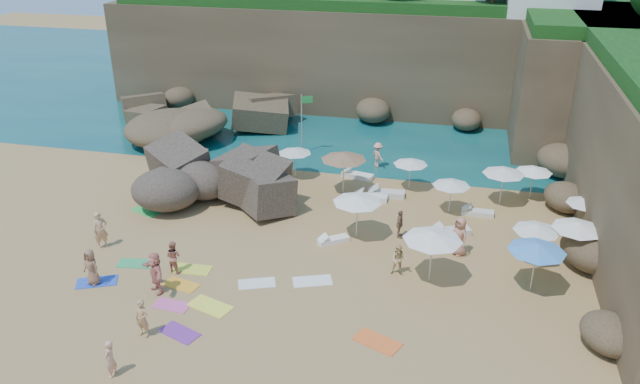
% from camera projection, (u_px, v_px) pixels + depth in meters
% --- Properties ---
extents(ground, '(120.00, 120.00, 0.00)m').
position_uv_depth(ground, '(266.00, 251.00, 30.18)').
color(ground, tan).
rests_on(ground, ground).
extents(seawater, '(120.00, 120.00, 0.00)m').
position_uv_depth(seawater, '(367.00, 88.00, 56.64)').
color(seawater, '#0C4751').
rests_on(seawater, ground).
extents(cliff_back, '(44.00, 8.00, 8.00)m').
position_uv_depth(cliff_back, '(383.00, 57.00, 50.13)').
color(cliff_back, brown).
rests_on(cliff_back, ground).
extents(cliff_corner, '(10.00, 12.00, 8.00)m').
position_uv_depth(cliff_corner, '(590.00, 85.00, 42.59)').
color(cliff_corner, brown).
rests_on(cliff_corner, ground).
extents(rock_promontory, '(12.00, 7.00, 2.00)m').
position_uv_depth(rock_promontory, '(191.00, 128.00, 46.59)').
color(rock_promontory, brown).
rests_on(rock_promontory, ground).
extents(marina_masts, '(3.10, 0.10, 6.00)m').
position_uv_depth(marina_masts, '(195.00, 46.00, 58.82)').
color(marina_masts, white).
rests_on(marina_masts, ground).
extents(rock_outcrop, '(8.02, 6.70, 2.81)m').
position_uv_depth(rock_outcrop, '(225.00, 198.00, 35.54)').
color(rock_outcrop, brown).
rests_on(rock_outcrop, ground).
extents(flag_pole, '(0.77, 0.29, 4.04)m').
position_uv_depth(flag_pole, '(304.00, 116.00, 40.93)').
color(flag_pole, silver).
rests_on(flag_pole, ground).
extents(parasol_0, '(2.00, 2.00, 1.90)m').
position_uv_depth(parasol_0, '(295.00, 151.00, 37.54)').
color(parasol_0, silver).
rests_on(parasol_0, ground).
extents(parasol_1, '(1.99, 1.99, 1.88)m').
position_uv_depth(parasol_1, '(411.00, 162.00, 35.95)').
color(parasol_1, silver).
rests_on(parasol_1, ground).
extents(parasol_2, '(2.29, 2.29, 2.17)m').
position_uv_depth(parasol_2, '(504.00, 171.00, 34.06)').
color(parasol_2, silver).
rests_on(parasol_2, ground).
extents(parasol_3, '(2.05, 2.05, 1.94)m').
position_uv_depth(parasol_3, '(534.00, 170.00, 34.79)').
color(parasol_3, silver).
rests_on(parasol_3, ground).
extents(parasol_4, '(2.32, 2.32, 2.19)m').
position_uv_depth(parasol_4, '(578.00, 225.00, 28.27)').
color(parasol_4, silver).
rests_on(parasol_4, ground).
extents(parasol_5, '(2.02, 2.02, 1.91)m').
position_uv_depth(parasol_5, '(452.00, 183.00, 33.17)').
color(parasol_5, silver).
rests_on(parasol_5, ground).
extents(parasol_6, '(2.63, 2.63, 2.49)m').
position_uv_depth(parasol_6, '(344.00, 156.00, 35.24)').
color(parasol_6, silver).
rests_on(parasol_6, ground).
extents(parasol_7, '(2.13, 2.13, 2.01)m').
position_uv_depth(parasol_7, '(537.00, 228.00, 28.41)').
color(parasol_7, silver).
rests_on(parasol_7, ground).
extents(parasol_8, '(1.96, 1.96, 1.86)m').
position_uv_depth(parasol_8, '(586.00, 201.00, 31.26)').
color(parasol_8, silver).
rests_on(parasol_8, ground).
extents(parasol_9, '(2.46, 2.46, 2.32)m').
position_uv_depth(parasol_9, '(357.00, 199.00, 30.54)').
color(parasol_9, silver).
rests_on(parasol_9, ground).
extents(parasol_10, '(2.46, 2.46, 2.32)m').
position_uv_depth(parasol_10, '(537.00, 247.00, 26.24)').
color(parasol_10, silver).
rests_on(parasol_10, ground).
extents(parasol_11, '(2.62, 2.62, 2.48)m').
position_uv_depth(parasol_11, '(433.00, 236.00, 26.86)').
color(parasol_11, silver).
rests_on(parasol_11, ground).
extents(lounger_0, '(2.03, 1.03, 0.30)m').
position_uv_depth(lounger_0, '(357.00, 176.00, 38.10)').
color(lounger_0, white).
rests_on(lounger_0, ground).
extents(lounger_1, '(2.10, 0.83, 0.32)m').
position_uv_depth(lounger_1, '(386.00, 194.00, 35.74)').
color(lounger_1, silver).
rests_on(lounger_1, ground).
extents(lounger_2, '(1.93, 0.68, 0.30)m').
position_uv_depth(lounger_2, '(370.00, 197.00, 35.29)').
color(lounger_2, white).
rests_on(lounger_2, ground).
extents(lounger_3, '(2.16, 1.48, 0.32)m').
position_uv_depth(lounger_3, '(450.00, 232.00, 31.56)').
color(lounger_3, silver).
rests_on(lounger_3, ground).
extents(lounger_4, '(1.70, 0.58, 0.26)m').
position_uv_depth(lounger_4, '(478.00, 213.00, 33.61)').
color(lounger_4, silver).
rests_on(lounger_4, ground).
extents(lounger_5, '(1.57, 1.35, 0.24)m').
position_uv_depth(lounger_5, '(333.00, 240.00, 30.89)').
color(lounger_5, white).
rests_on(lounger_5, ground).
extents(towel_1, '(1.58, 0.87, 0.03)m').
position_uv_depth(towel_1, '(172.00, 305.00, 26.08)').
color(towel_1, '#E358A4').
rests_on(towel_1, ground).
extents(towel_2, '(1.73, 1.14, 0.03)m').
position_uv_depth(towel_2, '(181.00, 285.00, 27.48)').
color(towel_2, '#FFAA28').
rests_on(towel_2, ground).
extents(towel_3, '(1.79, 1.10, 0.03)m').
position_uv_depth(towel_3, '(136.00, 263.00, 29.10)').
color(towel_3, '#2EA35D').
rests_on(towel_3, ground).
extents(towel_4, '(1.77, 0.95, 0.03)m').
position_uv_depth(towel_4, '(192.00, 269.00, 28.64)').
color(towel_4, '#E0E83D').
rests_on(towel_4, ground).
extents(towel_5, '(1.93, 1.43, 0.03)m').
position_uv_depth(towel_5, '(312.00, 281.00, 27.74)').
color(towel_5, white).
rests_on(towel_5, ground).
extents(towel_6, '(1.80, 1.33, 0.03)m').
position_uv_depth(towel_6, '(180.00, 333.00, 24.42)').
color(towel_6, '#792D94').
rests_on(towel_6, ground).
extents(towel_8, '(1.96, 1.53, 0.03)m').
position_uv_depth(towel_8, '(97.00, 282.00, 27.68)').
color(towel_8, blue).
rests_on(towel_8, ground).
extents(towel_10, '(2.01, 1.53, 0.03)m').
position_uv_depth(towel_10, '(377.00, 341.00, 23.92)').
color(towel_10, orange).
rests_on(towel_10, ground).
extents(towel_11, '(1.92, 1.46, 0.03)m').
position_uv_depth(towel_11, '(146.00, 211.00, 34.04)').
color(towel_11, green).
rests_on(towel_11, ground).
extents(towel_12, '(2.04, 1.45, 0.03)m').
position_uv_depth(towel_12, '(210.00, 306.00, 26.02)').
color(towel_12, '#FAFF43').
rests_on(towel_12, ground).
extents(towel_13, '(1.82, 1.36, 0.03)m').
position_uv_depth(towel_13, '(257.00, 283.00, 27.57)').
color(towel_13, white).
rests_on(towel_13, ground).
extents(person_stand_0, '(0.80, 0.82, 1.90)m').
position_uv_depth(person_stand_0, '(101.00, 230.00, 30.09)').
color(person_stand_0, tan).
rests_on(person_stand_0, ground).
extents(person_stand_1, '(0.88, 0.76, 1.54)m').
position_uv_depth(person_stand_1, '(173.00, 257.00, 28.19)').
color(person_stand_1, '#BA705D').
rests_on(person_stand_1, ground).
extents(person_stand_2, '(1.03, 1.08, 1.64)m').
position_uv_depth(person_stand_2, '(378.00, 155.00, 39.39)').
color(person_stand_2, '#F1A189').
rests_on(person_stand_2, ground).
extents(person_stand_3, '(0.38, 0.88, 1.48)m').
position_uv_depth(person_stand_3, '(400.00, 224.00, 31.11)').
color(person_stand_3, '#876043').
rests_on(person_stand_3, ground).
extents(person_stand_4, '(1.03, 1.04, 1.94)m').
position_uv_depth(person_stand_4, '(460.00, 236.00, 29.50)').
color(person_stand_4, tan).
rests_on(person_stand_4, ground).
extents(person_stand_5, '(1.48, 1.16, 1.60)m').
position_uv_depth(person_stand_5, '(216.00, 183.00, 35.46)').
color(person_stand_5, tan).
rests_on(person_stand_5, ground).
extents(person_stand_6, '(0.38, 0.56, 1.50)m').
position_uv_depth(person_stand_6, '(110.00, 359.00, 21.92)').
color(person_stand_6, '#EAA185').
rests_on(person_stand_6, ground).
extents(person_lie_2, '(1.28, 1.85, 0.45)m').
position_uv_depth(person_lie_2, '(94.00, 280.00, 27.46)').
color(person_lie_2, '#895D44').
rests_on(person_lie_2, ground).
extents(person_lie_3, '(2.56, 2.58, 0.50)m').
position_uv_depth(person_lie_3, '(157.00, 287.00, 26.91)').
color(person_lie_3, tan).
rests_on(person_lie_3, ground).
extents(person_lie_4, '(0.89, 1.67, 0.38)m').
position_uv_depth(person_lie_4, '(144.00, 332.00, 24.19)').
color(person_lie_4, tan).
rests_on(person_lie_4, ground).
extents(person_lie_5, '(0.81, 1.51, 0.56)m').
position_uv_depth(person_lie_5, '(398.00, 269.00, 28.16)').
color(person_lie_5, tan).
rests_on(person_lie_5, ground).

